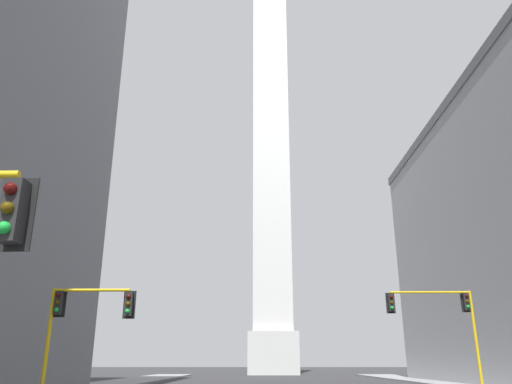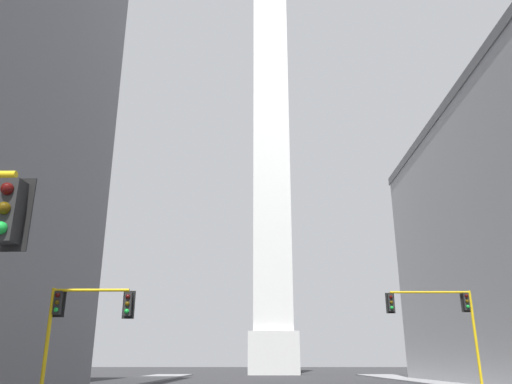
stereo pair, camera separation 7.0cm
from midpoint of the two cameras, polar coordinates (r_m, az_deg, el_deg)
name	(u,v)px [view 2 (the right image)]	position (r m, az deg, el deg)	size (l,w,h in m)	color
obelisk	(271,148)	(86.36, 1.75, 5.01)	(7.52, 7.52, 76.46)	silver
traffic_light_mid_left	(79,315)	(25.76, -19.50, -13.09)	(4.13, 0.51, 5.16)	yellow
traffic_light_mid_right	(444,313)	(35.28, 20.72, -12.85)	(5.67, 0.51, 6.21)	yellow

